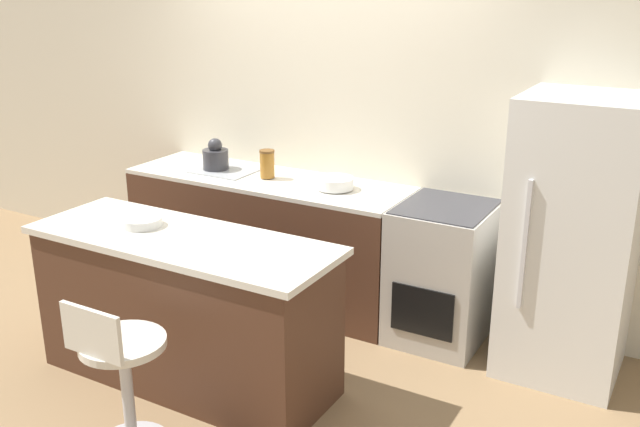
% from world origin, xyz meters
% --- Properties ---
extents(ground_plane, '(14.00, 14.00, 0.00)m').
position_xyz_m(ground_plane, '(0.00, 0.00, 0.00)').
color(ground_plane, '#8E704C').
extents(wall_back, '(8.00, 0.06, 2.60)m').
position_xyz_m(wall_back, '(0.00, 0.71, 1.30)').
color(wall_back, beige).
rests_on(wall_back, ground_plane).
extents(back_counter, '(2.12, 0.66, 0.91)m').
position_xyz_m(back_counter, '(-0.32, 0.35, 0.45)').
color(back_counter, '#4C2D1E').
rests_on(back_counter, ground_plane).
extents(kitchen_island, '(1.84, 0.67, 0.91)m').
position_xyz_m(kitchen_island, '(-0.07, -0.90, 0.45)').
color(kitchen_island, '#4C2D1E').
rests_on(kitchen_island, ground_plane).
extents(oven_range, '(0.58, 0.67, 0.91)m').
position_xyz_m(oven_range, '(1.04, 0.35, 0.46)').
color(oven_range, '#B7B2A8').
rests_on(oven_range, ground_plane).
extents(refrigerator, '(0.69, 0.70, 1.68)m').
position_xyz_m(refrigerator, '(1.82, 0.34, 0.84)').
color(refrigerator, silver).
rests_on(refrigerator, ground_plane).
extents(stool_chair, '(0.42, 0.42, 0.86)m').
position_xyz_m(stool_chair, '(0.11, -1.58, 0.44)').
color(stool_chair, '#B7B7BC').
rests_on(stool_chair, ground_plane).
extents(kettle, '(0.19, 0.19, 0.23)m').
position_xyz_m(kettle, '(-0.77, 0.34, 1.01)').
color(kettle, '#333338').
rests_on(kettle, back_counter).
extents(mixing_bowl, '(0.25, 0.25, 0.07)m').
position_xyz_m(mixing_bowl, '(0.25, 0.34, 0.95)').
color(mixing_bowl, white).
rests_on(mixing_bowl, back_counter).
extents(canister_jar, '(0.11, 0.11, 0.20)m').
position_xyz_m(canister_jar, '(-0.31, 0.34, 1.01)').
color(canister_jar, '#9E6623').
rests_on(canister_jar, back_counter).
extents(fruit_bowl, '(0.23, 0.23, 0.05)m').
position_xyz_m(fruit_bowl, '(-0.38, -0.87, 0.93)').
color(fruit_bowl, white).
rests_on(fruit_bowl, kitchen_island).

